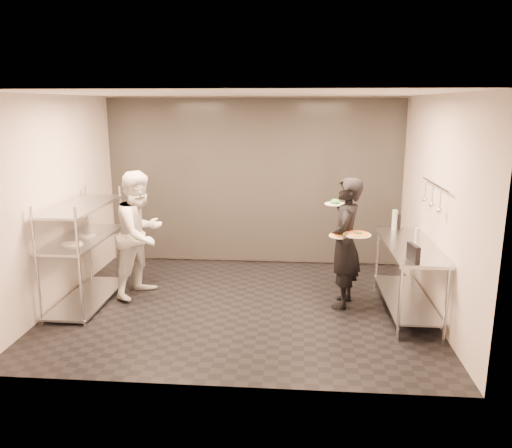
# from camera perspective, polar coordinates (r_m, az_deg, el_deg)

# --- Properties ---
(room_shell) EXTENTS (5.00, 4.00, 2.80)m
(room_shell) POSITION_cam_1_polar(r_m,az_deg,el_deg) (7.62, -0.76, 3.93)
(room_shell) COLOR black
(room_shell) RESTS_ON ground
(pass_rack) EXTENTS (0.60, 1.60, 1.50)m
(pass_rack) POSITION_cam_1_polar(r_m,az_deg,el_deg) (7.18, -19.05, -2.60)
(pass_rack) COLOR silver
(pass_rack) RESTS_ON ground
(prep_counter) EXTENTS (0.60, 1.80, 0.92)m
(prep_counter) POSITION_cam_1_polar(r_m,az_deg,el_deg) (6.79, 16.98, -4.62)
(prep_counter) COLOR silver
(prep_counter) RESTS_ON ground
(utensil_rail) EXTENTS (0.07, 1.20, 0.31)m
(utensil_rail) POSITION_cam_1_polar(r_m,az_deg,el_deg) (6.63, 19.62, 2.97)
(utensil_rail) COLOR silver
(utensil_rail) RESTS_ON room_shell
(waiter) EXTENTS (0.56, 0.72, 1.75)m
(waiter) POSITION_cam_1_polar(r_m,az_deg,el_deg) (6.73, 10.11, -2.17)
(waiter) COLOR black
(waiter) RESTS_ON ground
(chef) EXTENTS (0.95, 1.06, 1.79)m
(chef) POSITION_cam_1_polar(r_m,az_deg,el_deg) (7.20, -13.07, -1.12)
(chef) COLOR silver
(chef) RESTS_ON ground
(pizza_plate_near) EXTENTS (0.30, 0.30, 0.05)m
(pizza_plate_near) POSITION_cam_1_polar(r_m,az_deg,el_deg) (6.53, 9.62, -1.27)
(pizza_plate_near) COLOR silver
(pizza_plate_near) RESTS_ON waiter
(pizza_plate_far) EXTENTS (0.36, 0.36, 0.05)m
(pizza_plate_far) POSITION_cam_1_polar(r_m,az_deg,el_deg) (6.52, 11.47, -1.12)
(pizza_plate_far) COLOR silver
(pizza_plate_far) RESTS_ON waiter
(salad_plate) EXTENTS (0.29, 0.29, 0.07)m
(salad_plate) POSITION_cam_1_polar(r_m,az_deg,el_deg) (6.90, 9.03, 2.43)
(salad_plate) COLOR silver
(salad_plate) RESTS_ON waiter
(pos_monitor) EXTENTS (0.10, 0.28, 0.20)m
(pos_monitor) POSITION_cam_1_polar(r_m,az_deg,el_deg) (5.98, 17.53, -3.17)
(pos_monitor) COLOR black
(pos_monitor) RESTS_ON prep_counter
(bottle_green) EXTENTS (0.08, 0.08, 0.28)m
(bottle_green) POSITION_cam_1_polar(r_m,az_deg,el_deg) (7.42, 15.57, 0.49)
(bottle_green) COLOR #94A193
(bottle_green) RESTS_ON prep_counter
(bottle_clear) EXTENTS (0.07, 0.07, 0.22)m
(bottle_clear) POSITION_cam_1_polar(r_m,az_deg,el_deg) (6.69, 17.95, -1.36)
(bottle_clear) COLOR #94A193
(bottle_clear) RESTS_ON prep_counter
(bottle_dark) EXTENTS (0.06, 0.06, 0.22)m
(bottle_dark) POSITION_cam_1_polar(r_m,az_deg,el_deg) (7.44, 15.98, 0.24)
(bottle_dark) COLOR black
(bottle_dark) RESTS_ON prep_counter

